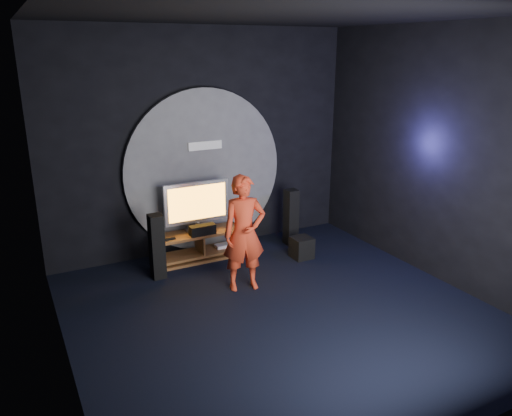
{
  "coord_description": "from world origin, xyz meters",
  "views": [
    {
      "loc": [
        -2.84,
        -4.78,
        3.15
      ],
      "look_at": [
        0.2,
        1.05,
        1.05
      ],
      "focal_mm": 35.0,
      "sensor_mm": 36.0,
      "label": 1
    }
  ],
  "objects": [
    {
      "name": "left_wall",
      "position": [
        -2.5,
        0.0,
        1.75
      ],
      "size": [
        0.04,
        5.0,
        3.5
      ],
      "primitive_type": "cube",
      "color": "black",
      "rests_on": "ground"
    },
    {
      "name": "ceiling",
      "position": [
        0.0,
        0.0,
        3.5
      ],
      "size": [
        5.0,
        5.0,
        0.01
      ],
      "primitive_type": "cube",
      "color": "black",
      "rests_on": "back_wall"
    },
    {
      "name": "subwoofer",
      "position": [
        1.16,
        1.35,
        0.17
      ],
      "size": [
        0.31,
        0.31,
        0.34
      ],
      "primitive_type": "cube",
      "color": "black",
      "rests_on": "ground"
    },
    {
      "name": "player",
      "position": [
        -0.09,
        0.83,
        0.8
      ],
      "size": [
        0.65,
        0.49,
        1.59
      ],
      "primitive_type": "imported",
      "rotation": [
        0.0,
        0.0,
        -0.2
      ],
      "color": "red",
      "rests_on": "ground"
    },
    {
      "name": "tower_speaker_right",
      "position": [
        1.32,
        1.94,
        0.47
      ],
      "size": [
        0.19,
        0.21,
        0.95
      ],
      "primitive_type": "cube",
      "color": "black",
      "rests_on": "ground"
    },
    {
      "name": "wall_disc_panel",
      "position": [
        0.0,
        2.44,
        1.3
      ],
      "size": [
        2.6,
        0.11,
        2.6
      ],
      "color": "#515156",
      "rests_on": "ground"
    },
    {
      "name": "remote",
      "position": [
        -0.79,
        1.93,
        0.46
      ],
      "size": [
        0.18,
        0.05,
        0.02
      ],
      "primitive_type": "cube",
      "color": "black",
      "rests_on": "media_console"
    },
    {
      "name": "tower_speaker_left",
      "position": [
        -1.05,
        1.7,
        0.47
      ],
      "size": [
        0.19,
        0.21,
        0.95
      ],
      "primitive_type": "cube",
      "color": "black",
      "rests_on": "ground"
    },
    {
      "name": "center_speaker",
      "position": [
        -0.27,
        1.92,
        0.53
      ],
      "size": [
        0.4,
        0.15,
        0.15
      ],
      "primitive_type": "cube",
      "color": "black",
      "rests_on": "media_console"
    },
    {
      "name": "front_wall",
      "position": [
        0.0,
        -2.5,
        1.75
      ],
      "size": [
        5.0,
        0.04,
        3.5
      ],
      "primitive_type": "cube",
      "color": "black",
      "rests_on": "ground"
    },
    {
      "name": "media_console",
      "position": [
        -0.27,
        2.05,
        0.2
      ],
      "size": [
        1.32,
        0.45,
        0.45
      ],
      "color": "brown",
      "rests_on": "ground"
    },
    {
      "name": "back_wall",
      "position": [
        0.0,
        2.5,
        1.75
      ],
      "size": [
        5.0,
        0.04,
        3.5
      ],
      "primitive_type": "cube",
      "color": "black",
      "rests_on": "ground"
    },
    {
      "name": "floor",
      "position": [
        0.0,
        0.0,
        0.0
      ],
      "size": [
        5.0,
        5.0,
        0.0
      ],
      "primitive_type": "plane",
      "color": "black",
      "rests_on": "ground"
    },
    {
      "name": "tv",
      "position": [
        -0.27,
        2.12,
        0.88
      ],
      "size": [
        1.04,
        0.22,
        0.78
      ],
      "color": "silver",
      "rests_on": "media_console"
    },
    {
      "name": "right_wall",
      "position": [
        2.5,
        0.0,
        1.75
      ],
      "size": [
        0.04,
        5.0,
        3.5
      ],
      "primitive_type": "cube",
      "color": "black",
      "rests_on": "ground"
    }
  ]
}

